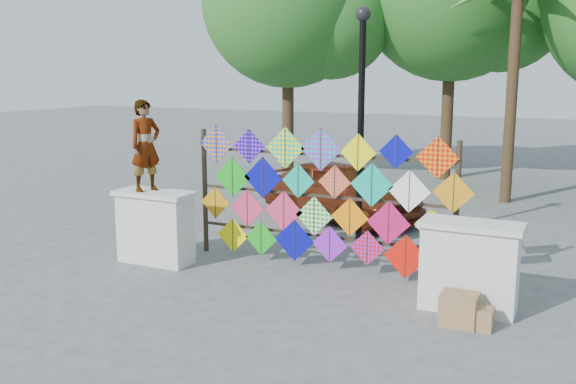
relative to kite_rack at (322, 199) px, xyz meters
The scene contains 11 objects.
ground 1.42m from the kite_rack, 95.72° to the right, with size 80.00×80.00×0.00m, color gray.
parapet_left 2.98m from the kite_rack, 161.48° to the right, with size 1.40×0.65×1.28m.
parapet_right 2.84m from the kite_rack, 19.47° to the right, with size 1.40×0.65×1.28m.
kite_rack is the anchor object (origin of this frame).
tree_west 10.31m from the kite_rack, 118.33° to the left, with size 5.85×5.20×8.01m.
palm_tree 8.45m from the kite_rack, 73.69° to the left, with size 3.62×3.62×5.83m.
vendor_woman 3.17m from the kite_rack, 162.31° to the right, with size 0.58×0.38×1.58m, color #99999E.
sedan 3.76m from the kite_rack, 105.98° to the left, with size 1.60×3.98×1.35m, color #5F2310.
lamppost 1.96m from the kite_rack, 79.88° to the left, with size 0.28×0.28×4.46m.
cardboard_box_near 3.18m from the kite_rack, 29.97° to the right, with size 0.48×0.43×0.43m, color olive.
cardboard_box_far 3.45m from the kite_rack, 27.93° to the right, with size 0.34×0.31×0.29m, color olive.
Camera 1 is at (4.11, -9.08, 3.34)m, focal length 40.00 mm.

